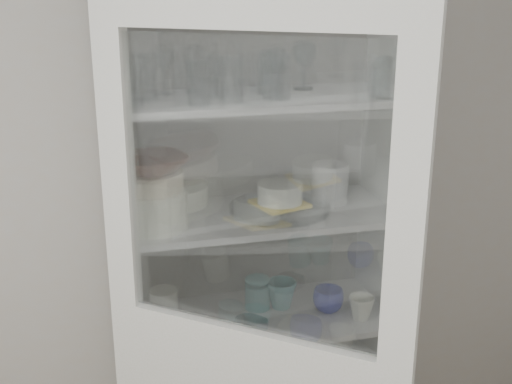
{
  "coord_description": "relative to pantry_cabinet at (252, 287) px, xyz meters",
  "views": [
    {
      "loc": [
        -0.32,
        -0.75,
        2.0
      ],
      "look_at": [
        0.2,
        1.27,
        1.33
      ],
      "focal_mm": 45.0,
      "sensor_mm": 36.0,
      "label": 1
    }
  ],
  "objects": [
    {
      "name": "mug_teal",
      "position": [
        0.1,
        -0.03,
        -0.03
      ],
      "size": [
        0.11,
        0.11,
        0.1
      ],
      "primitive_type": "imported",
      "rotation": [
        0.0,
        0.0,
        0.01
      ],
      "color": "#24747B",
      "rests_on": "shelf_mugs"
    },
    {
      "name": "goblet_0",
      "position": [
        -0.29,
        0.04,
        0.81
      ],
      "size": [
        0.08,
        0.08,
        0.17
      ],
      "primitive_type": null,
      "color": "silver",
      "rests_on": "shelf_glass"
    },
    {
      "name": "pantry_cabinet",
      "position": [
        0.0,
        0.0,
        0.0
      ],
      "size": [
        1.0,
        0.45,
        2.1
      ],
      "color": "silver",
      "rests_on": "floor"
    },
    {
      "name": "tumbler_0",
      "position": [
        -0.41,
        -0.2,
        0.79
      ],
      "size": [
        0.08,
        0.08,
        0.14
      ],
      "primitive_type": "cylinder",
      "rotation": [
        0.0,
        0.0,
        0.19
      ],
      "color": "silver",
      "rests_on": "shelf_glass"
    },
    {
      "name": "terracotta_bowl",
      "position": [
        -0.35,
        -0.14,
        0.53
      ],
      "size": [
        0.27,
        0.27,
        0.05
      ],
      "primitive_type": "imported",
      "rotation": [
        0.0,
        0.0,
        0.27
      ],
      "color": "#4A2A1B",
      "rests_on": "cream_bowl"
    },
    {
      "name": "cream_bowl",
      "position": [
        -0.35,
        -0.14,
        0.48
      ],
      "size": [
        0.2,
        0.2,
        0.06
      ],
      "primitive_type": "cylinder",
      "rotation": [
        0.0,
        0.0,
        -0.02
      ],
      "color": "silver",
      "rests_on": "plate_stack_front"
    },
    {
      "name": "grey_bowl_stack",
      "position": [
        0.28,
        -0.03,
        0.39
      ],
      "size": [
        0.13,
        0.13,
        0.14
      ],
      "primitive_type": "cylinder",
      "color": "white",
      "rests_on": "shelf_plates"
    },
    {
      "name": "yellow_trivet",
      "position": [
        0.08,
        -0.08,
        0.35
      ],
      "size": [
        0.2,
        0.2,
        0.01
      ],
      "primitive_type": "cube",
      "rotation": [
        0.0,
        0.0,
        0.28
      ],
      "color": "yellow",
      "rests_on": "glass_platter"
    },
    {
      "name": "tumbler_1",
      "position": [
        -0.21,
        -0.21,
        0.79
      ],
      "size": [
        0.09,
        0.09,
        0.13
      ],
      "primitive_type": "cylinder",
      "rotation": [
        0.0,
        0.0,
        0.35
      ],
      "color": "silver",
      "rests_on": "shelf_glass"
    },
    {
      "name": "measuring_cups",
      "position": [
        -0.05,
        -0.16,
        -0.06
      ],
      "size": [
        0.1,
        0.1,
        0.04
      ],
      "primitive_type": "cylinder",
      "color": "#9C9FAD",
      "rests_on": "shelf_mugs"
    },
    {
      "name": "teal_jar",
      "position": [
        0.02,
        -0.01,
        -0.02
      ],
      "size": [
        0.09,
        0.09,
        0.11
      ],
      "color": "#24747B",
      "rests_on": "shelf_mugs"
    },
    {
      "name": "tumbler_2",
      "position": [
        -0.11,
        -0.18,
        0.79
      ],
      "size": [
        0.08,
        0.08,
        0.14
      ],
      "primitive_type": "cylinder",
      "rotation": [
        0.0,
        0.0,
        -0.2
      ],
      "color": "silver",
      "rests_on": "shelf_glass"
    },
    {
      "name": "tumbler_9",
      "position": [
        -0.13,
        -0.07,
        0.79
      ],
      "size": [
        0.09,
        0.09,
        0.13
      ],
      "primitive_type": "cylinder",
      "rotation": [
        0.0,
        0.0,
        0.43
      ],
      "color": "silver",
      "rests_on": "shelf_glass"
    },
    {
      "name": "plate_stack_back",
      "position": [
        -0.26,
        0.08,
        0.36
      ],
      "size": [
        0.23,
        0.23,
        0.07
      ],
      "primitive_type": "cylinder",
      "color": "white",
      "rests_on": "shelf_plates"
    },
    {
      "name": "wall_back",
      "position": [
        -0.2,
        0.16,
        0.36
      ],
      "size": [
        3.6,
        0.02,
        2.6
      ],
      "primitive_type": "cube",
      "color": "beige",
      "rests_on": "ground"
    },
    {
      "name": "white_canister",
      "position": [
        -0.33,
        -0.03,
        -0.02
      ],
      "size": [
        0.12,
        0.12,
        0.12
      ],
      "primitive_type": "cylinder",
      "rotation": [
        0.0,
        0.0,
        0.17
      ],
      "color": "white",
      "rests_on": "shelf_mugs"
    },
    {
      "name": "tumbler_5",
      "position": [
        0.38,
        -0.18,
        0.79
      ],
      "size": [
        0.07,
        0.07,
        0.13
      ],
      "primitive_type": "cylinder",
      "rotation": [
        0.0,
        0.0,
        -0.14
      ],
      "color": "silver",
      "rests_on": "shelf_glass"
    },
    {
      "name": "white_ramekin",
      "position": [
        0.08,
        -0.08,
        0.39
      ],
      "size": [
        0.21,
        0.21,
        0.07
      ],
      "primitive_type": "cylinder",
      "rotation": [
        0.0,
        0.0,
        -0.43
      ],
      "color": "white",
      "rests_on": "yellow_trivet"
    },
    {
      "name": "plate_stack_front",
      "position": [
        -0.35,
        -0.14,
        0.38
      ],
      "size": [
        0.22,
        0.22,
        0.13
      ],
      "primitive_type": "cylinder",
      "color": "white",
      "rests_on": "shelf_plates"
    },
    {
      "name": "tumbler_7",
      "position": [
        -0.36,
        -0.06,
        0.79
      ],
      "size": [
        0.07,
        0.07,
        0.14
      ],
      "primitive_type": "cylinder",
      "rotation": [
        0.0,
        0.0,
        -0.04
      ],
      "color": "silver",
      "rests_on": "shelf_glass"
    },
    {
      "name": "tumbler_4",
      "position": [
        0.03,
        -0.17,
        0.79
      ],
      "size": [
        0.07,
        0.07,
        0.13
      ],
      "primitive_type": "cylinder",
      "rotation": [
        0.0,
        0.0,
        0.07
      ],
      "color": "silver",
      "rests_on": "shelf_glass"
    },
    {
      "name": "mug_blue",
      "position": [
        0.26,
        -0.1,
        -0.04
      ],
      "size": [
        0.14,
        0.14,
        0.09
      ],
      "primitive_type": "imported",
      "rotation": [
        0.0,
        0.0,
        -0.28
      ],
      "color": "#1B2C9F",
      "rests_on": "shelf_mugs"
    },
    {
      "name": "tumbler_10",
      "position": [
        0.05,
        -0.04,
        0.79
      ],
      "size": [
        0.07,
        0.07,
        0.14
      ],
      "primitive_type": "cylinder",
      "rotation": [
        0.0,
        0.0,
        0.09
      ],
      "color": "silver",
      "rests_on": "shelf_glass"
    },
    {
      "name": "goblet_1",
      "position": [
        -0.18,
        0.03,
        0.81
      ],
      "size": [
        0.08,
        0.08,
        0.17
      ],
      "primitive_type": null,
      "color": "silver",
      "rests_on": "shelf_glass"
    },
    {
      "name": "tumbler_8",
      "position": [
        -0.16,
        -0.09,
        0.79
      ],
      "size": [
        0.07,
        0.07,
        0.14
      ],
      "primitive_type": "cylinder",
      "rotation": [
        0.0,
        0.0,
        -0.0
      ],
      "color": "silver",
      "rests_on": "shelf_glass"
    },
    {
      "name": "tumbler_3",
      "position": [
        0.05,
        -0.17,
        0.79
      ],
      "size": [
        0.08,
        0.08,
        0.15
      ],
      "primitive_type": "cylinder",
      "rotation": [
        0.0,
        0.0,
        0.03
      ],
      "color": "silver",
      "rests_on": "shelf_glass"
    },
    {
      "name": "goblet_3",
      "position": [
        0.19,
        0.02,
        0.81
      ],
      "size": [
        0.08,
        0.08,
        0.18
      ],
      "primitive_type": null,
      "color": "silver",
      "rests_on": "shelf_glass"
    },
    {
      "name": "goblet_2",
      "position": [
        0.19,
        0.03,
        0.8
      ],
      "size": [
        0.07,
        0.07,
        0.17
      ],
      "primitive_type": null,
      "color": "silver",
      "rests_on": "shelf_glass"
    },
    {
      "name": "mug_white",
      "position": [
        0.36,
        -0.19,
        -0.04
      ],
      "size": [
        0.11,
        0.11,
        0.09
      ],
      "primitive_type": "imported",
      "rotation": [
        0.0,
        0.0,
        0.18
      ],
      "color": "white",
      "rests_on": "shelf_mugs"
    },
    {
      "name": "glass_platter",
      "position": [
        0.08,
        -0.08,
        0.33
      ],
      "size": [
        0.42,
        0.42,
        0.02
      ],
      "primitive_type": "cylinder",
      "rotation": [
        0.0,
        0.0,
        0.22
      ],
      "color": "silver",
      "rests_on": "shelf_plates"
    },
    {
      "name": "tumbler_11",
      "position": [
        0.06,
        -0.06,
        0.8
      ],
      "size": [
        0.09,
        0.09,
        0.15
      ],
      "primitive_type": "cylinder",
      "rotation": [
        0.0,
        0.0,
        0.2
      ],
      "color": "silver",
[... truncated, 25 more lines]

